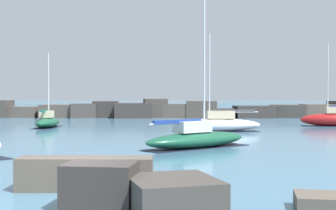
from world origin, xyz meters
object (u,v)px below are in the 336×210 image
(sailboat_moored_1, at_px, (217,124))
(sailboat_moored_3, at_px, (197,138))
(sailboat_moored_2, at_px, (47,121))
(sailboat_moored_5, at_px, (333,119))

(sailboat_moored_1, bearing_deg, sailboat_moored_3, -101.20)
(sailboat_moored_3, bearing_deg, sailboat_moored_1, 78.80)
(sailboat_moored_3, bearing_deg, sailboat_moored_2, 127.14)
(sailboat_moored_1, distance_m, sailboat_moored_5, 14.01)
(sailboat_moored_1, bearing_deg, sailboat_moored_5, 29.16)
(sailboat_moored_1, height_order, sailboat_moored_2, sailboat_moored_1)
(sailboat_moored_2, distance_m, sailboat_moored_5, 27.89)
(sailboat_moored_2, bearing_deg, sailboat_moored_5, 3.78)
(sailboat_moored_1, height_order, sailboat_moored_3, sailboat_moored_3)
(sailboat_moored_5, bearing_deg, sailboat_moored_1, -150.84)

